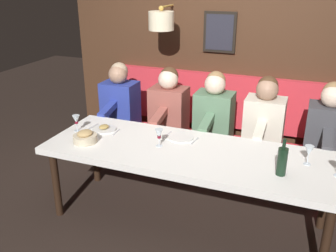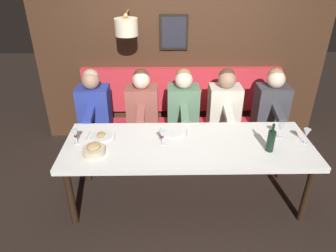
{
  "view_description": "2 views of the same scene",
  "coord_description": "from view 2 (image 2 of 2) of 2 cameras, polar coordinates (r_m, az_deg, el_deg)",
  "views": [
    {
      "loc": [
        -2.82,
        -0.91,
        2.17
      ],
      "look_at": [
        0.05,
        0.21,
        0.92
      ],
      "focal_mm": 40.0,
      "sensor_mm": 36.0,
      "label": 1
    },
    {
      "loc": [
        -2.73,
        0.25,
        2.46
      ],
      "look_at": [
        0.05,
        0.21,
        0.92
      ],
      "focal_mm": 33.23,
      "sensor_mm": 36.0,
      "label": 2
    }
  ],
  "objects": [
    {
      "name": "ground_plane",
      "position": [
        3.68,
        3.32,
        -12.98
      ],
      "size": [
        12.0,
        12.0,
        0.0
      ],
      "primitive_type": "plane",
      "color": "black"
    },
    {
      "name": "dining_table",
      "position": [
        3.27,
        3.65,
        -4.12
      ],
      "size": [
        0.9,
        2.57,
        0.74
      ],
      "color": "white",
      "rests_on": "ground_plane"
    },
    {
      "name": "banquette_bench",
      "position": [
        4.26,
        2.6,
        -2.67
      ],
      "size": [
        0.52,
        2.77,
        0.45
      ],
      "primitive_type": "cube",
      "color": "red",
      "rests_on": "ground_plane"
    },
    {
      "name": "back_wall_panel",
      "position": [
        4.34,
        2.39,
        14.37
      ],
      "size": [
        0.59,
        3.97,
        2.9
      ],
      "color": "#422819",
      "rests_on": "ground_plane"
    },
    {
      "name": "diner_nearest",
      "position": [
        4.2,
        18.54,
        4.41
      ],
      "size": [
        0.6,
        0.4,
        0.79
      ],
      "color": "#3D3D42",
      "rests_on": "banquette_bench"
    },
    {
      "name": "diner_near",
      "position": [
        4.04,
        10.38,
        4.51
      ],
      "size": [
        0.6,
        0.4,
        0.79
      ],
      "color": "beige",
      "rests_on": "banquette_bench"
    },
    {
      "name": "diner_middle",
      "position": [
        3.97,
        2.82,
        4.53
      ],
      "size": [
        0.6,
        0.4,
        0.79
      ],
      "color": "#567A5B",
      "rests_on": "banquette_bench"
    },
    {
      "name": "diner_far",
      "position": [
        3.97,
        -4.77,
        4.47
      ],
      "size": [
        0.6,
        0.4,
        0.79
      ],
      "color": "#934C42",
      "rests_on": "banquette_bench"
    },
    {
      "name": "diner_farthest",
      "position": [
        4.06,
        -13.51,
        4.3
      ],
      "size": [
        0.6,
        0.4,
        0.79
      ],
      "color": "#283893",
      "rests_on": "banquette_bench"
    },
    {
      "name": "place_setting_0",
      "position": [
        3.41,
        1.05,
        -1.14
      ],
      "size": [
        0.24,
        0.32,
        0.01
      ],
      "color": "white",
      "rests_on": "dining_table"
    },
    {
      "name": "place_setting_1",
      "position": [
        3.4,
        -12.15,
        -1.8
      ],
      "size": [
        0.24,
        0.32,
        0.05
      ],
      "color": "silver",
      "rests_on": "dining_table"
    },
    {
      "name": "wine_glass_0",
      "position": [
        3.48,
        20.0,
        -0.32
      ],
      "size": [
        0.07,
        0.07,
        0.16
      ],
      "color": "silver",
      "rests_on": "dining_table"
    },
    {
      "name": "wine_glass_1",
      "position": [
        3.48,
        24.09,
        -1.2
      ],
      "size": [
        0.07,
        0.07,
        0.16
      ],
      "color": "silver",
      "rests_on": "dining_table"
    },
    {
      "name": "wine_glass_2",
      "position": [
        3.15,
        -1.1,
        -1.57
      ],
      "size": [
        0.07,
        0.07,
        0.16
      ],
      "color": "silver",
      "rests_on": "dining_table"
    },
    {
      "name": "wine_glass_3",
      "position": [
        3.3,
        -16.64,
        -1.38
      ],
      "size": [
        0.07,
        0.07,
        0.16
      ],
      "color": "silver",
      "rests_on": "dining_table"
    },
    {
      "name": "wine_bottle",
      "position": [
        3.21,
        18.35,
        -2.57
      ],
      "size": [
        0.08,
        0.08,
        0.3
      ],
      "color": "black",
      "rests_on": "dining_table"
    },
    {
      "name": "bread_bowl",
      "position": [
        3.13,
        -13.43,
        -4.22
      ],
      "size": [
        0.22,
        0.22,
        0.12
      ],
      "color": "beige",
      "rests_on": "dining_table"
    }
  ]
}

